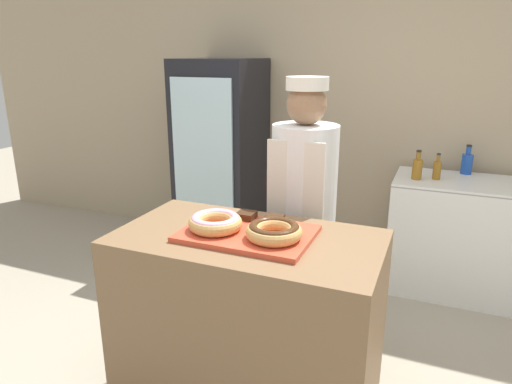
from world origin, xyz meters
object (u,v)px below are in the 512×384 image
donut_chocolate_glaze (274,231)px  bottle_amber (417,168)px  donut_light_glaze (215,222)px  bottle_blue (467,163)px  bottle_amber_b (437,169)px  beverage_fridge (221,160)px  brownie_back_right (274,219)px  brownie_back_left (246,215)px  baker_person (303,217)px  serving_tray (248,233)px  chest_freezer (454,236)px

donut_chocolate_glaze → bottle_amber: (0.48, 1.69, -0.07)m
donut_light_glaze → donut_chocolate_glaze: size_ratio=1.00×
bottle_blue → bottle_amber_b: 0.33m
beverage_fridge → bottle_amber: size_ratio=7.94×
beverage_fridge → bottle_amber: (1.63, -0.08, 0.10)m
donut_chocolate_glaze → brownie_back_right: (-0.07, 0.19, -0.02)m
donut_chocolate_glaze → brownie_back_left: 0.29m
donut_light_glaze → bottle_blue: size_ratio=1.10×
baker_person → brownie_back_right: bearing=-92.0°
brownie_back_right → baker_person: size_ratio=0.05×
donut_light_glaze → bottle_blue: (1.10, 2.00, -0.06)m
brownie_back_left → baker_person: (0.16, 0.44, -0.13)m
serving_tray → beverage_fridge: 2.01m
chest_freezer → bottle_amber_b: bottle_amber_b is taller
bottle_amber → brownie_back_left: bearing=-114.8°
brownie_back_right → beverage_fridge: 1.92m
serving_tray → beverage_fridge: size_ratio=0.34×
beverage_fridge → bottle_blue: bearing=6.5°
baker_person → bottle_blue: 1.63m
serving_tray → brownie_back_left: bearing=115.6°
serving_tray → brownie_back_left: brownie_back_left is taller
brownie_back_left → donut_chocolate_glaze: bearing=-41.5°
donut_chocolate_glaze → bottle_blue: bearing=67.7°
chest_freezer → bottle_amber_b: (-0.18, -0.03, 0.50)m
donut_chocolate_glaze → brownie_back_right: size_ratio=2.89×
bottle_blue → bottle_amber_b: bearing=-128.8°
donut_chocolate_glaze → baker_person: bearing=95.1°
bottle_blue → bottle_amber: (-0.34, -0.31, -0.00)m
donut_chocolate_glaze → brownie_back_right: donut_chocolate_glaze is taller
beverage_fridge → chest_freezer: (1.94, 0.01, -0.42)m
brownie_back_left → beverage_fridge: bearing=120.5°
chest_freezer → serving_tray: bearing=-118.2°
donut_light_glaze → brownie_back_left: donut_light_glaze is taller
brownie_back_left → baker_person: baker_person is taller
donut_light_glaze → beverage_fridge: size_ratio=0.14×
donut_chocolate_glaze → chest_freezer: (0.79, 1.78, -0.58)m
baker_person → bottle_amber_b: bearing=59.1°
serving_tray → beverage_fridge: beverage_fridge is taller
donut_light_glaze → bottle_amber_b: bottle_amber_b is taller
serving_tray → bottle_blue: bearing=63.9°
bottle_amber_b → chest_freezer: bearing=11.2°
serving_tray → brownie_back_left: size_ratio=6.86×
donut_light_glaze → bottle_blue: bearing=61.1°
donut_light_glaze → beverage_fridge: 1.98m
brownie_back_left → serving_tray: bearing=-64.4°
serving_tray → baker_person: baker_person is taller
brownie_back_left → beverage_fridge: 1.84m
beverage_fridge → brownie_back_left: bearing=-59.5°
serving_tray → bottle_amber_b: bearing=66.1°
bottle_blue → bottle_amber_b: (-0.20, -0.25, -0.01)m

